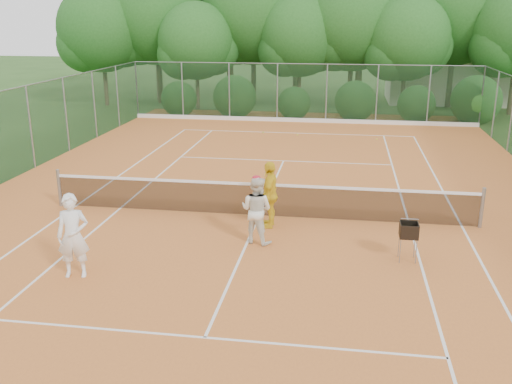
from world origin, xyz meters
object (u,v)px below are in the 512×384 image
at_px(player_white, 73,236).
at_px(player_yellow, 270,194).
at_px(ball_hopper, 409,231).
at_px(player_center_grp, 256,210).

height_order(player_white, player_yellow, player_white).
xyz_separation_m(player_yellow, ball_hopper, (3.41, -1.71, -0.17)).
xyz_separation_m(player_white, ball_hopper, (7.14, 1.94, -0.20)).
xyz_separation_m(player_white, player_yellow, (3.74, 3.64, -0.03)).
distance_m(player_center_grp, ball_hopper, 3.63).
height_order(player_white, ball_hopper, player_white).
bearing_deg(player_center_grp, ball_hopper, -8.85).
bearing_deg(player_yellow, ball_hopper, 64.34).
distance_m(player_center_grp, player_yellow, 1.16).
bearing_deg(ball_hopper, player_yellow, 163.11).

